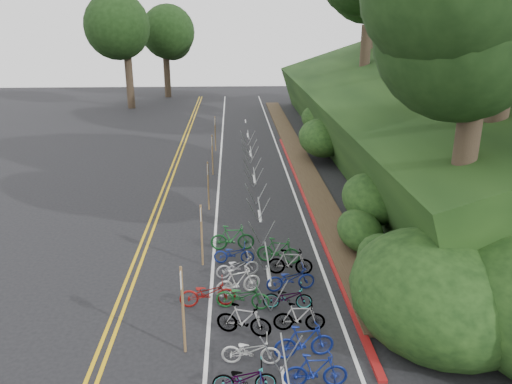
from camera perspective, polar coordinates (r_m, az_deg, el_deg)
ground at (r=15.62m, az=-9.38°, el=-16.72°), size 120.00×120.00×0.00m
road_markings at (r=24.45m, az=-5.40°, el=-2.75°), size 7.47×80.00×0.01m
red_curb at (r=26.47m, az=5.79°, el=-0.93°), size 0.25×28.00×0.10m
embankment at (r=34.14m, az=16.44°, el=7.35°), size 14.30×48.14×9.11m
bike_racks_rest at (r=26.89m, az=-0.16°, el=1.31°), size 1.14×23.00×1.17m
signpost_near at (r=14.39m, az=-8.37°, el=-12.61°), size 0.08×0.40×2.74m
signposts_rest at (r=27.69m, az=-5.23°, el=3.00°), size 0.08×18.40×2.50m
bike_front at (r=16.96m, az=-5.55°, el=-11.41°), size 0.76×1.90×0.98m
bike_valet at (r=16.32m, az=1.11°, el=-12.70°), size 2.82×11.16×1.09m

